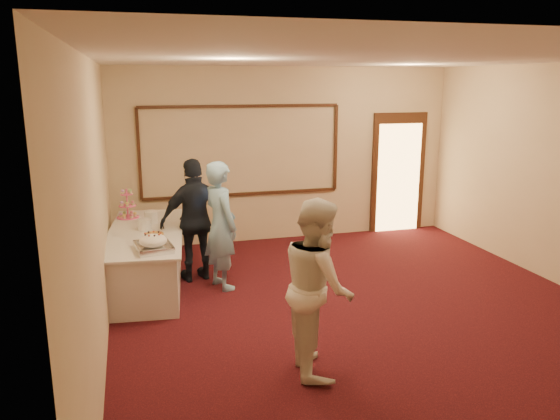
{
  "coord_description": "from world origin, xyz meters",
  "views": [
    {
      "loc": [
        -2.65,
        -5.61,
        2.76
      ],
      "look_at": [
        -0.83,
        0.93,
        1.15
      ],
      "focal_mm": 35.0,
      "sensor_mm": 36.0,
      "label": 1
    }
  ],
  "objects_px": {
    "buffet_table": "(147,258)",
    "plate_stack_a": "(145,225)",
    "man": "(221,225)",
    "guest": "(196,220)",
    "plate_stack_b": "(151,217)",
    "tart": "(154,236)",
    "cupcake_stand": "(127,206)",
    "woman": "(318,286)",
    "pavlova_tray": "(153,243)"
  },
  "relations": [
    {
      "from": "pavlova_tray",
      "to": "man",
      "type": "relative_size",
      "value": 0.34
    },
    {
      "from": "pavlova_tray",
      "to": "man",
      "type": "height_order",
      "value": "man"
    },
    {
      "from": "cupcake_stand",
      "to": "tart",
      "type": "distance_m",
      "value": 1.25
    },
    {
      "from": "man",
      "to": "guest",
      "type": "height_order",
      "value": "man"
    },
    {
      "from": "woman",
      "to": "plate_stack_b",
      "type": "bearing_deg",
      "value": 30.79
    },
    {
      "from": "cupcake_stand",
      "to": "plate_stack_a",
      "type": "distance_m",
      "value": 0.82
    },
    {
      "from": "plate_stack_b",
      "to": "guest",
      "type": "bearing_deg",
      "value": -33.45
    },
    {
      "from": "plate_stack_b",
      "to": "buffet_table",
      "type": "bearing_deg",
      "value": -103.14
    },
    {
      "from": "tart",
      "to": "guest",
      "type": "height_order",
      "value": "guest"
    },
    {
      "from": "cupcake_stand",
      "to": "woman",
      "type": "distance_m",
      "value": 3.99
    },
    {
      "from": "pavlova_tray",
      "to": "plate_stack_b",
      "type": "distance_m",
      "value": 1.34
    },
    {
      "from": "buffet_table",
      "to": "man",
      "type": "relative_size",
      "value": 1.51
    },
    {
      "from": "pavlova_tray",
      "to": "man",
      "type": "xyz_separation_m",
      "value": [
        0.91,
        0.55,
        0.01
      ]
    },
    {
      "from": "man",
      "to": "woman",
      "type": "relative_size",
      "value": 1.02
    },
    {
      "from": "buffet_table",
      "to": "pavlova_tray",
      "type": "distance_m",
      "value": 1.01
    },
    {
      "from": "cupcake_stand",
      "to": "plate_stack_a",
      "type": "height_order",
      "value": "cupcake_stand"
    },
    {
      "from": "tart",
      "to": "man",
      "type": "height_order",
      "value": "man"
    },
    {
      "from": "woman",
      "to": "guest",
      "type": "relative_size",
      "value": 0.99
    },
    {
      "from": "buffet_table",
      "to": "woman",
      "type": "relative_size",
      "value": 1.54
    },
    {
      "from": "cupcake_stand",
      "to": "plate_stack_b",
      "type": "distance_m",
      "value": 0.52
    },
    {
      "from": "woman",
      "to": "cupcake_stand",
      "type": "bearing_deg",
      "value": 32.68
    },
    {
      "from": "pavlova_tray",
      "to": "plate_stack_a",
      "type": "bearing_deg",
      "value": 94.2
    },
    {
      "from": "guest",
      "to": "cupcake_stand",
      "type": "bearing_deg",
      "value": -53.15
    },
    {
      "from": "pavlova_tray",
      "to": "guest",
      "type": "height_order",
      "value": "guest"
    },
    {
      "from": "plate_stack_a",
      "to": "plate_stack_b",
      "type": "height_order",
      "value": "plate_stack_b"
    },
    {
      "from": "plate_stack_b",
      "to": "tart",
      "type": "xyz_separation_m",
      "value": [
        -0.0,
        -0.8,
        -0.06
      ]
    },
    {
      "from": "pavlova_tray",
      "to": "plate_stack_a",
      "type": "height_order",
      "value": "pavlova_tray"
    },
    {
      "from": "buffet_table",
      "to": "guest",
      "type": "xyz_separation_m",
      "value": [
        0.69,
        0.05,
        0.48
      ]
    },
    {
      "from": "plate_stack_a",
      "to": "pavlova_tray",
      "type": "bearing_deg",
      "value": -85.8
    },
    {
      "from": "pavlova_tray",
      "to": "guest",
      "type": "distance_m",
      "value": 1.13
    },
    {
      "from": "cupcake_stand",
      "to": "man",
      "type": "distance_m",
      "value": 1.69
    },
    {
      "from": "tart",
      "to": "woman",
      "type": "bearing_deg",
      "value": -59.51
    },
    {
      "from": "plate_stack_b",
      "to": "man",
      "type": "xyz_separation_m",
      "value": [
        0.88,
        -0.79,
        0.01
      ]
    },
    {
      "from": "tart",
      "to": "man",
      "type": "bearing_deg",
      "value": 0.53
    },
    {
      "from": "tart",
      "to": "plate_stack_b",
      "type": "bearing_deg",
      "value": 89.94
    },
    {
      "from": "guest",
      "to": "plate_stack_b",
      "type": "bearing_deg",
      "value": -45.58
    },
    {
      "from": "woman",
      "to": "guest",
      "type": "distance_m",
      "value": 2.92
    },
    {
      "from": "man",
      "to": "guest",
      "type": "xyz_separation_m",
      "value": [
        -0.29,
        0.4,
        -0.01
      ]
    },
    {
      "from": "buffet_table",
      "to": "woman",
      "type": "xyz_separation_m",
      "value": [
        1.51,
        -2.75,
        0.47
      ]
    },
    {
      "from": "pavlova_tray",
      "to": "woman",
      "type": "height_order",
      "value": "woman"
    },
    {
      "from": "cupcake_stand",
      "to": "woman",
      "type": "relative_size",
      "value": 0.28
    },
    {
      "from": "plate_stack_b",
      "to": "tart",
      "type": "bearing_deg",
      "value": -90.06
    },
    {
      "from": "buffet_table",
      "to": "cupcake_stand",
      "type": "distance_m",
      "value": 1.04
    },
    {
      "from": "buffet_table",
      "to": "plate_stack_a",
      "type": "bearing_deg",
      "value": 92.09
    },
    {
      "from": "plate_stack_a",
      "to": "buffet_table",
      "type": "bearing_deg",
      "value": -87.91
    },
    {
      "from": "cupcake_stand",
      "to": "woman",
      "type": "bearing_deg",
      "value": -64.27
    },
    {
      "from": "tart",
      "to": "woman",
      "type": "height_order",
      "value": "woman"
    },
    {
      "from": "buffet_table",
      "to": "plate_stack_b",
      "type": "height_order",
      "value": "plate_stack_b"
    },
    {
      "from": "tart",
      "to": "cupcake_stand",
      "type": "bearing_deg",
      "value": 105.02
    },
    {
      "from": "plate_stack_a",
      "to": "tart",
      "type": "bearing_deg",
      "value": -75.93
    }
  ]
}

